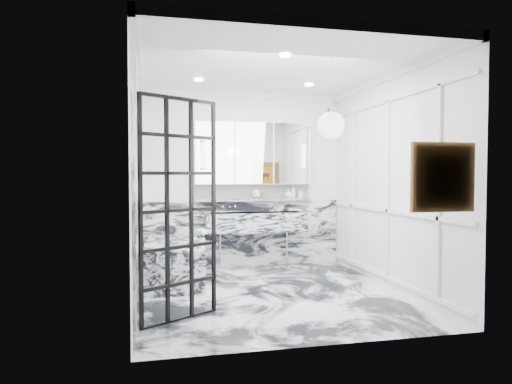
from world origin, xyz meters
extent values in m
plane|color=silver|center=(0.00, 0.00, 0.00)|extent=(3.60, 3.60, 0.00)
plane|color=white|center=(0.00, 0.00, 2.80)|extent=(3.60, 3.60, 0.00)
plane|color=white|center=(0.00, 1.80, 1.40)|extent=(3.60, 0.00, 3.60)
plane|color=white|center=(0.00, -1.80, 1.40)|extent=(3.60, 0.00, 3.60)
plane|color=white|center=(-1.60, 0.00, 1.40)|extent=(0.00, 3.60, 3.60)
plane|color=white|center=(1.60, 0.00, 1.40)|extent=(0.00, 3.60, 3.60)
cube|color=silver|center=(0.00, 1.78, 0.53)|extent=(3.18, 0.05, 1.05)
cube|color=silver|center=(-1.59, 0.00, 1.34)|extent=(0.02, 3.56, 2.68)
cube|color=white|center=(1.58, 0.00, 1.30)|extent=(0.03, 3.40, 2.30)
imported|color=#8C5919|center=(0.81, 1.71, 1.20)|extent=(0.09, 0.09, 0.21)
imported|color=#4C4C51|center=(0.94, 1.71, 1.17)|extent=(0.09, 0.09, 0.16)
imported|color=silver|center=(0.73, 1.71, 1.17)|extent=(0.14, 0.14, 0.15)
sphere|color=white|center=(0.19, 1.71, 1.17)|extent=(0.14, 0.14, 0.14)
cylinder|color=#8C5919|center=(0.31, 1.71, 1.14)|extent=(0.04, 0.04, 0.10)
cylinder|color=silver|center=(-0.83, 0.32, 0.61)|extent=(0.08, 0.08, 0.12)
cube|color=#B56A12|center=(1.17, -1.76, 1.45)|extent=(0.54, 0.05, 0.54)
sphere|color=white|center=(0.30, -1.21, 1.96)|extent=(0.27, 0.27, 0.27)
cube|color=silver|center=(0.15, 1.55, 0.73)|extent=(1.60, 0.45, 0.30)
cube|color=silver|center=(0.15, 1.72, 1.07)|extent=(1.90, 0.14, 0.04)
cube|color=white|center=(0.15, 1.78, 1.21)|extent=(1.90, 0.03, 0.23)
cube|color=white|center=(0.15, 1.73, 1.82)|extent=(1.90, 0.16, 1.00)
cylinder|color=white|center=(-0.67, 1.63, 1.78)|extent=(0.07, 0.07, 0.40)
cylinder|color=white|center=(0.97, 1.63, 1.78)|extent=(0.07, 0.07, 0.40)
cube|color=silver|center=(-1.18, 0.90, 0.28)|extent=(0.75, 1.65, 0.55)
camera|label=1|loc=(-1.41, -5.46, 1.47)|focal=32.00mm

